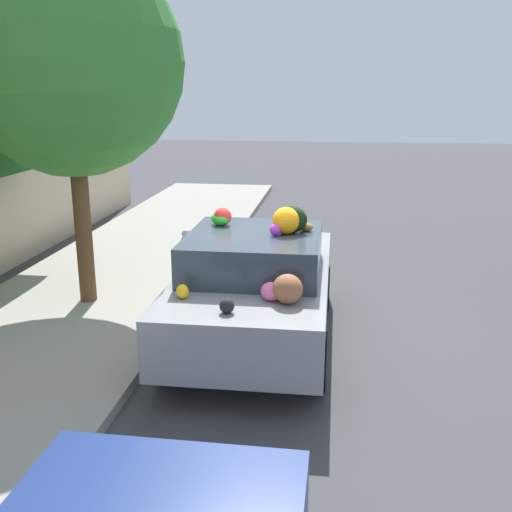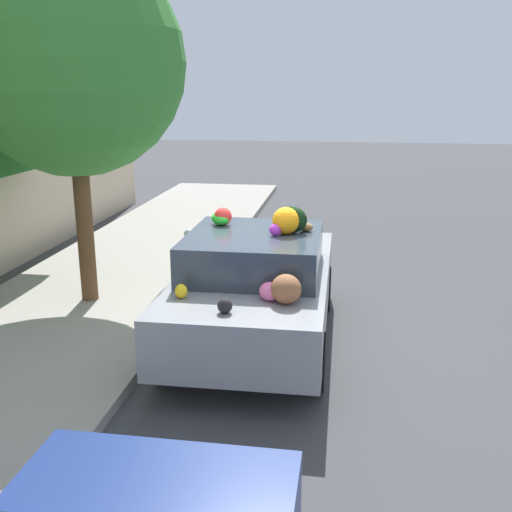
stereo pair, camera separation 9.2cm
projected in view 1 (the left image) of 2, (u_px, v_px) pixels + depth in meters
ground_plane at (253, 339)px, 7.83m from camera, size 60.00×60.00×0.00m
sidewalk_curb at (58, 324)px, 8.17m from camera, size 24.00×3.20×0.13m
street_tree at (70, 63)px, 8.01m from camera, size 3.08×3.08×4.92m
fire_hydrant at (187, 249)px, 10.40m from camera, size 0.20×0.20×0.70m
art_car at (256, 284)px, 7.58m from camera, size 3.97×1.87×1.80m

